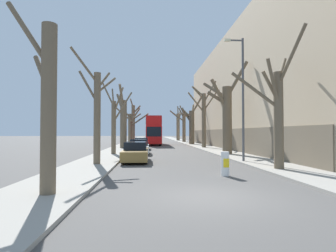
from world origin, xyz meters
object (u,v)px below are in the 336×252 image
at_px(street_tree_left_0, 48,101).
at_px(lamp_post, 242,93).
at_px(street_tree_left_2, 114,122).
at_px(traffic_bollard, 225,164).
at_px(street_tree_right_0, 278,110).
at_px(street_tree_right_3, 192,124).
at_px(street_tree_left_3, 123,121).
at_px(parked_car_1, 139,147).
at_px(street_tree_right_5, 178,125).
at_px(street_tree_right_4, 184,124).
at_px(street_tree_right_2, 204,116).
at_px(street_tree_left_5, 133,122).
at_px(parked_car_0, 136,152).
at_px(street_tree_left_1, 97,112).
at_px(street_tree_right_1, 226,114).
at_px(street_tree_left_4, 131,126).
at_px(double_decker_bus, 153,129).

bearing_deg(street_tree_left_0, lamp_post, 42.72).
xyz_separation_m(street_tree_left_2, traffic_bollard, (6.92, -12.11, -2.52)).
height_order(street_tree_right_0, street_tree_right_3, street_tree_right_3).
distance_m(street_tree_left_3, parked_car_1, 8.92).
xyz_separation_m(street_tree_right_0, street_tree_right_5, (0.05, 50.90, 0.69)).
relative_size(street_tree_left_2, street_tree_right_4, 0.90).
relative_size(street_tree_right_2, street_tree_right_4, 1.14).
relative_size(street_tree_left_5, street_tree_right_4, 1.08).
bearing_deg(traffic_bollard, parked_car_0, 125.44).
height_order(street_tree_right_2, parked_car_0, street_tree_right_2).
xyz_separation_m(street_tree_left_1, street_tree_right_2, (10.54, 17.73, 0.95)).
bearing_deg(street_tree_right_1, street_tree_right_2, 89.69).
distance_m(street_tree_left_5, traffic_bollard, 38.51).
height_order(street_tree_left_4, lamp_post, lamp_post).
height_order(street_tree_right_3, street_tree_right_4, street_tree_right_3).
xyz_separation_m(street_tree_right_3, parked_car_1, (-8.17, -18.78, -2.80)).
bearing_deg(street_tree_left_4, street_tree_right_1, -60.63).
relative_size(street_tree_left_2, street_tree_right_5, 0.79).
distance_m(street_tree_right_3, lamp_post, 26.55).
xyz_separation_m(street_tree_left_3, parked_car_0, (2.37, -14.68, -2.88)).
distance_m(street_tree_right_3, traffic_bollard, 32.19).
bearing_deg(street_tree_right_4, street_tree_left_5, -154.44).
distance_m(street_tree_right_4, parked_car_1, 30.88).
relative_size(street_tree_left_4, street_tree_right_0, 0.82).
distance_m(street_tree_left_0, street_tree_right_3, 37.04).
xyz_separation_m(street_tree_right_2, traffic_bollard, (-3.58, -22.07, -3.73)).
distance_m(street_tree_left_1, traffic_bollard, 8.66).
relative_size(parked_car_0, lamp_post, 0.53).
distance_m(street_tree_left_0, street_tree_left_5, 41.41).
xyz_separation_m(street_tree_right_4, lamp_post, (-0.78, -37.32, 0.92)).
bearing_deg(street_tree_left_5, parked_car_0, -86.12).
distance_m(street_tree_right_1, traffic_bollard, 12.54).
bearing_deg(street_tree_left_1, parked_car_1, 75.11).
bearing_deg(street_tree_left_2, street_tree_right_1, -2.82).
bearing_deg(street_tree_left_1, street_tree_right_1, 34.71).
relative_size(street_tree_left_1, traffic_bollard, 6.17).
bearing_deg(street_tree_right_5, street_tree_right_0, -90.05).
xyz_separation_m(street_tree_right_0, traffic_bollard, (-3.38, -1.44, -2.73)).
height_order(street_tree_left_5, street_tree_right_5, street_tree_right_5).
distance_m(street_tree_left_2, double_decker_bus, 20.64).
distance_m(street_tree_right_1, lamp_post, 6.36).
xyz_separation_m(street_tree_right_5, parked_car_1, (-8.06, -39.25, -3.32)).
bearing_deg(street_tree_right_0, street_tree_left_3, 117.74).
xyz_separation_m(street_tree_right_2, street_tree_right_5, (-0.15, 30.26, -0.31)).
distance_m(street_tree_left_2, street_tree_left_5, 25.65).
xyz_separation_m(street_tree_left_4, street_tree_right_3, (10.16, 2.23, 0.39)).
height_order(street_tree_left_4, parked_car_0, street_tree_left_4).
xyz_separation_m(street_tree_left_0, traffic_bollard, (6.97, 3.65, -2.53)).
xyz_separation_m(street_tree_right_4, parked_car_1, (-8.20, -29.60, -3.22)).
height_order(street_tree_right_2, street_tree_right_3, street_tree_right_2).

